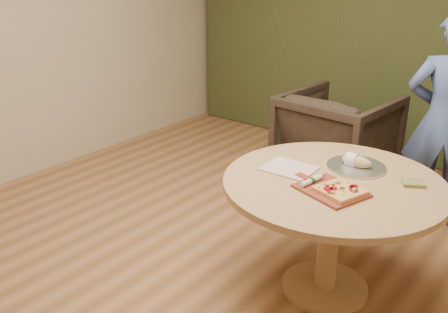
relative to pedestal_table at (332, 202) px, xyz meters
name	(u,v)px	position (x,y,z in m)	size (l,w,h in m)	color
room_shell	(209,68)	(-0.57, -0.43, 0.79)	(5.04, 6.04, 2.84)	#98643D
curtain	(404,19)	(-0.57, 2.47, 0.79)	(4.80, 0.14, 2.78)	#2B3317
pedestal_table	(332,202)	(0.00, 0.00, 0.00)	(1.28, 1.28, 0.75)	tan
pizza_paddle	(330,190)	(0.05, -0.15, 0.15)	(0.47, 0.37, 0.01)	maroon
flatbread_pizza	(340,190)	(0.11, -0.15, 0.17)	(0.28, 0.28, 0.04)	#E4A459
cutlery_roll	(312,181)	(-0.07, -0.14, 0.17)	(0.06, 0.20, 0.03)	silver
newspaper	(289,169)	(-0.29, -0.02, 0.15)	(0.30, 0.25, 0.01)	white
serving_tray	(356,167)	(0.02, 0.25, 0.15)	(0.36, 0.36, 0.02)	silver
bread_roll	(355,161)	(0.01, 0.25, 0.18)	(0.19, 0.09, 0.09)	tan
green_packet	(413,183)	(0.38, 0.22, 0.15)	(0.12, 0.10, 0.02)	#545C29
armchair	(338,133)	(-0.72, 1.57, -0.15)	(0.89, 0.84, 0.92)	black
person_standing	(446,122)	(0.23, 1.34, 0.20)	(0.59, 0.39, 1.63)	#415796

